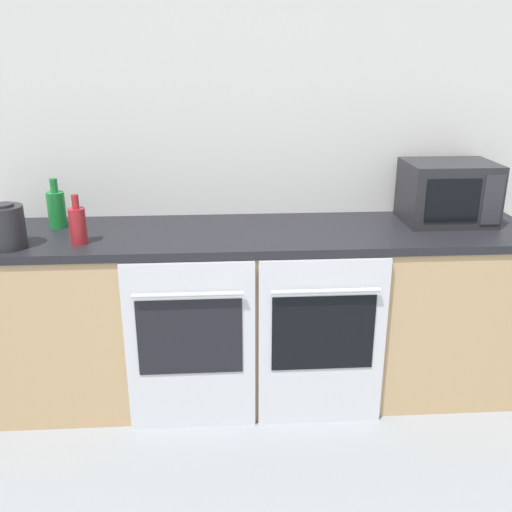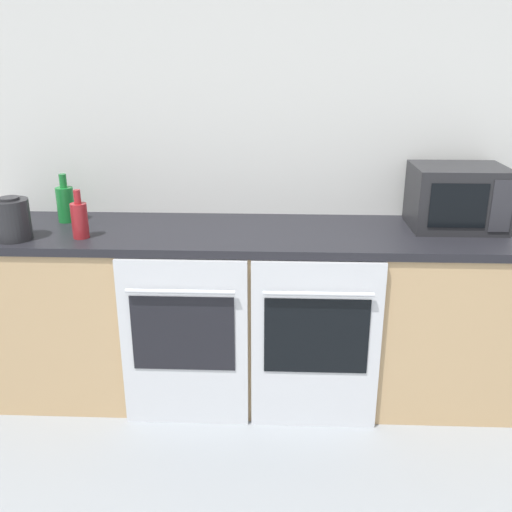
# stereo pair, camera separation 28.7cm
# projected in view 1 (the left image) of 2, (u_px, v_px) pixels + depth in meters

# --- Properties ---
(wall_back) EXTENTS (10.00, 0.06, 2.60)m
(wall_back) POSITION_uv_depth(u_px,v_px,m) (255.00, 140.00, 3.02)
(wall_back) COLOR silver
(wall_back) RESTS_ON ground_plane
(counter_back) EXTENTS (2.76, 0.64, 0.91)m
(counter_back) POSITION_uv_depth(u_px,v_px,m) (259.00, 313.00, 2.99)
(counter_back) COLOR tan
(counter_back) RESTS_ON ground_plane
(oven_left) EXTENTS (0.61, 0.06, 0.86)m
(oven_left) POSITION_uv_depth(u_px,v_px,m) (191.00, 347.00, 2.67)
(oven_left) COLOR silver
(oven_left) RESTS_ON ground_plane
(oven_right) EXTENTS (0.61, 0.06, 0.86)m
(oven_right) POSITION_uv_depth(u_px,v_px,m) (322.00, 343.00, 2.71)
(oven_right) COLOR silver
(oven_right) RESTS_ON ground_plane
(microwave) EXTENTS (0.45, 0.34, 0.31)m
(microwave) POSITION_uv_depth(u_px,v_px,m) (448.00, 192.00, 2.93)
(microwave) COLOR #232326
(microwave) RESTS_ON counter_back
(bottle_green) EXTENTS (0.09, 0.09, 0.25)m
(bottle_green) POSITION_uv_depth(u_px,v_px,m) (57.00, 208.00, 2.85)
(bottle_green) COLOR #19722D
(bottle_green) RESTS_ON counter_back
(bottle_red) EXTENTS (0.08, 0.08, 0.23)m
(bottle_red) POSITION_uv_depth(u_px,v_px,m) (78.00, 225.00, 2.61)
(bottle_red) COLOR maroon
(bottle_red) RESTS_ON counter_back
(kettle) EXTENTS (0.17, 0.17, 0.20)m
(kettle) POSITION_uv_depth(u_px,v_px,m) (6.00, 227.00, 2.55)
(kettle) COLOR #232326
(kettle) RESTS_ON counter_back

